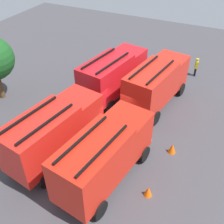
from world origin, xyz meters
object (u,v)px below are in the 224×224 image
(fire_truck_2, at_px, (54,131))
(firefighter_1, at_px, (167,70))
(fire_truck_0, at_px, (105,154))
(traffic_cone_1, at_px, (172,148))
(fire_truck_3, at_px, (113,74))
(firefighter_0, at_px, (196,66))
(fire_truck_1, at_px, (157,82))
(traffic_cone_0, at_px, (148,191))

(fire_truck_2, distance_m, firefighter_1, 13.46)
(fire_truck_0, height_order, fire_truck_2, same)
(fire_truck_0, bearing_deg, traffic_cone_1, -29.58)
(fire_truck_2, height_order, fire_truck_3, same)
(fire_truck_0, bearing_deg, fire_truck_3, 30.83)
(firefighter_0, bearing_deg, firefighter_1, 21.50)
(fire_truck_3, height_order, traffic_cone_1, fire_truck_3)
(firefighter_1, xyz_separation_m, traffic_cone_1, (-9.38, -3.23, -0.58))
(fire_truck_0, relative_size, fire_truck_1, 1.00)
(fire_truck_1, distance_m, firefighter_0, 6.80)
(fire_truck_2, bearing_deg, firefighter_0, -13.25)
(fire_truck_2, bearing_deg, fire_truck_0, -87.30)
(fire_truck_0, distance_m, firefighter_1, 13.38)
(fire_truck_1, relative_size, traffic_cone_0, 10.82)
(firefighter_1, bearing_deg, fire_truck_1, 95.99)
(fire_truck_2, relative_size, traffic_cone_0, 10.82)
(traffic_cone_0, bearing_deg, firefighter_0, 1.90)
(fire_truck_0, relative_size, firefighter_1, 4.38)
(firefighter_0, distance_m, traffic_cone_0, 15.25)
(firefighter_1, relative_size, traffic_cone_0, 2.46)
(firefighter_1, bearing_deg, firefighter_0, -140.91)
(fire_truck_2, relative_size, firefighter_0, 4.12)
(firefighter_1, bearing_deg, fire_truck_0, 91.97)
(firefighter_0, relative_size, traffic_cone_0, 2.63)
(fire_truck_1, xyz_separation_m, fire_truck_2, (-8.39, 4.01, 0.00))
(fire_truck_1, relative_size, firefighter_0, 4.12)
(firefighter_1, bearing_deg, traffic_cone_1, 110.35)
(traffic_cone_1, bearing_deg, traffic_cone_0, 175.47)
(traffic_cone_0, bearing_deg, fire_truck_2, 86.07)
(fire_truck_1, height_order, firefighter_1, fire_truck_1)
(firefighter_1, bearing_deg, fire_truck_2, 75.56)
(fire_truck_0, distance_m, firefighter_0, 15.40)
(fire_truck_3, distance_m, traffic_cone_1, 8.29)
(fire_truck_1, height_order, fire_truck_2, same)
(fire_truck_1, bearing_deg, fire_truck_2, 163.47)
(firefighter_1, relative_size, traffic_cone_1, 2.29)
(fire_truck_0, distance_m, fire_truck_1, 8.81)
(fire_truck_0, relative_size, fire_truck_2, 1.00)
(fire_truck_0, height_order, fire_truck_1, same)
(fire_truck_1, relative_size, firefighter_1, 4.39)
(firefighter_1, distance_m, traffic_cone_0, 13.68)
(fire_truck_3, height_order, firefighter_1, fire_truck_3)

